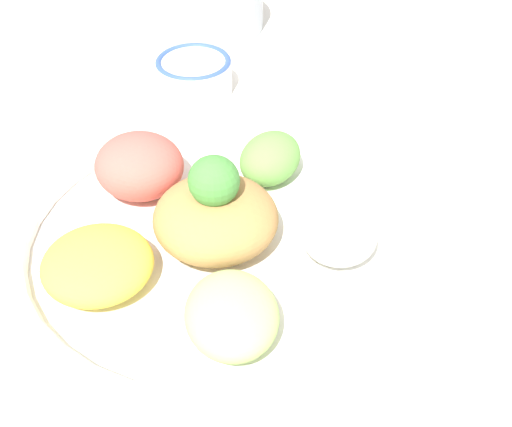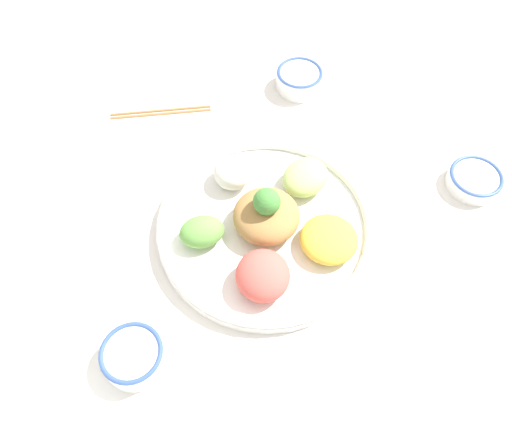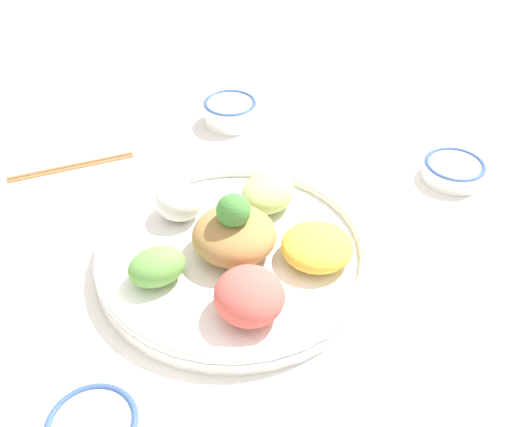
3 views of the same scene
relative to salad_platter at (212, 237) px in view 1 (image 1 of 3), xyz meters
name	(u,v)px [view 1 (image 1 of 3)]	position (x,y,z in m)	size (l,w,h in m)	color
ground_plane	(223,242)	(0.01, -0.02, -0.03)	(2.40, 2.40, 0.00)	white
salad_platter	(212,237)	(0.00, 0.00, 0.00)	(0.38, 0.38, 0.12)	white
rice_bowl_blue	(194,74)	(0.23, -0.20, 0.00)	(0.10, 0.10, 0.05)	white
side_serving_bowl	(202,3)	(0.35, -0.34, 0.01)	(0.18, 0.18, 0.06)	#A8B2BC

